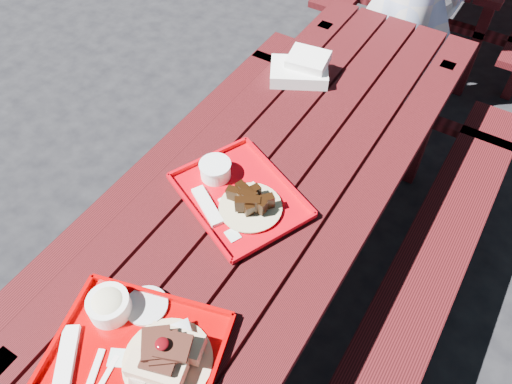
{
  "coord_description": "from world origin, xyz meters",
  "views": [
    {
      "loc": [
        0.55,
        -1.03,
        2.06
      ],
      "look_at": [
        0.0,
        -0.15,
        0.82
      ],
      "focal_mm": 35.0,
      "sensor_mm": 36.0,
      "label": 1
    }
  ],
  "objects": [
    {
      "name": "picnic_table_near",
      "position": [
        -0.0,
        0.0,
        0.56
      ],
      "size": [
        1.41,
        2.4,
        0.75
      ],
      "color": "#400C0F",
      "rests_on": "ground"
    },
    {
      "name": "near_tray",
      "position": [
        -0.01,
        -0.73,
        0.78
      ],
      "size": [
        0.53,
        0.46,
        0.14
      ],
      "color": "#B10001",
      "rests_on": "picnic_table_near"
    },
    {
      "name": "ground",
      "position": [
        0.0,
        0.0,
        0.0
      ],
      "size": [
        60.0,
        60.0,
        0.0
      ],
      "primitive_type": "plane",
      "color": "black",
      "rests_on": "ground"
    },
    {
      "name": "white_cloth",
      "position": [
        -0.21,
        0.55,
        0.79
      ],
      "size": [
        0.29,
        0.27,
        0.1
      ],
      "color": "white",
      "rests_on": "picnic_table_near"
    },
    {
      "name": "far_tray",
      "position": [
        -0.07,
        -0.16,
        0.77
      ],
      "size": [
        0.53,
        0.48,
        0.07
      ],
      "color": "#C0020E",
      "rests_on": "picnic_table_near"
    }
  ]
}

